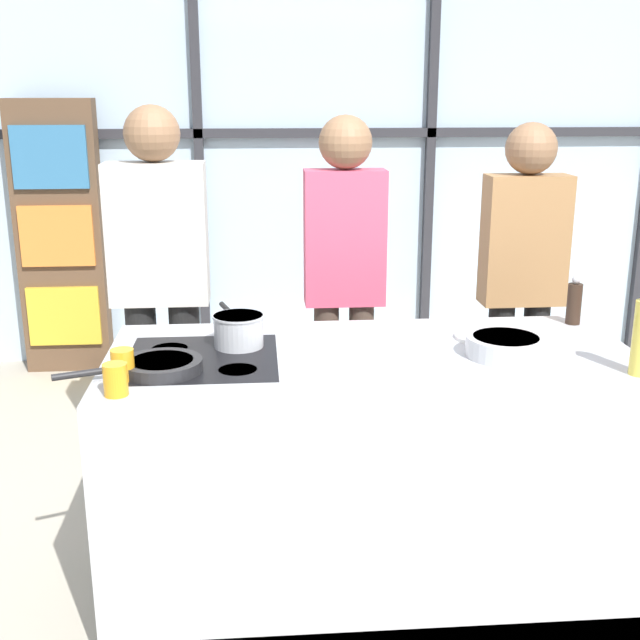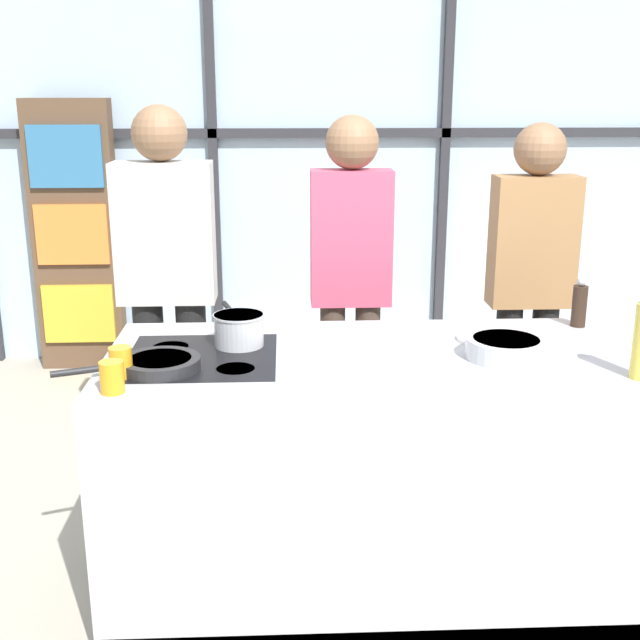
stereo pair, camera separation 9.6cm
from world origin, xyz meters
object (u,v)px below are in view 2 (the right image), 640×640
spectator_center_left (351,271)px  spectator_center_right (531,276)px  saucepan (239,329)px  frying_pan (158,363)px  juice_glass_near (112,377)px  pepper_grinder (579,304)px  mixing_bowl (506,347)px  spectator_far_left (167,274)px  white_plate (487,338)px  juice_glass_far (121,362)px

spectator_center_left → spectator_center_right: 0.84m
spectator_center_left → saucepan: spectator_center_left is taller
frying_pan → juice_glass_near: bearing=-118.1°
spectator_center_right → pepper_grinder: bearing=90.3°
pepper_grinder → spectator_center_left: bearing=143.6°
mixing_bowl → frying_pan: bearing=-176.5°
pepper_grinder → saucepan: bearing=-171.9°
spectator_center_left → mixing_bowl: spectator_center_left is taller
frying_pan → mixing_bowl: size_ratio=1.67×
spectator_far_left → white_plate: size_ratio=7.73×
saucepan → mixing_bowl: (0.93, -0.18, -0.03)m
white_plate → pepper_grinder: (0.40, 0.17, 0.08)m
saucepan → mixing_bowl: saucepan is taller
spectator_center_left → pepper_grinder: 1.05m
saucepan → spectator_center_right: bearing=31.6°
spectator_center_left → juice_glass_near: spectator_center_left is taller
spectator_far_left → juice_glass_near: size_ratio=17.51×
frying_pan → saucepan: size_ratio=1.39×
spectator_far_left → spectator_center_right: size_ratio=1.05×
white_plate → pepper_grinder: size_ratio=1.15×
mixing_bowl → pepper_grinder: pepper_grinder is taller
frying_pan → mixing_bowl: mixing_bowl is taller
spectator_center_left → pepper_grinder: bearing=143.6°
spectator_center_right → saucepan: bearing=31.6°
mixing_bowl → juice_glass_far: size_ratio=2.79×
pepper_grinder → white_plate: bearing=-157.5°
white_plate → juice_glass_far: size_ratio=2.27×
frying_pan → spectator_center_left: bearing=55.6°
spectator_far_left → juice_glass_near: (0.01, -1.27, -0.04)m
spectator_far_left → white_plate: 1.52m
spectator_far_left → spectator_center_left: bearing=180.0°
pepper_grinder → juice_glass_near: pepper_grinder is taller
spectator_center_left → juice_glass_far: (-0.84, -1.13, -0.04)m
spectator_center_right → juice_glass_near: bearing=37.0°
spectator_center_right → mixing_bowl: bearing=68.9°
spectator_center_right → saucepan: spectator_center_right is taller
mixing_bowl → pepper_grinder: bearing=43.6°
mixing_bowl → juice_glass_near: (-1.30, -0.27, 0.01)m
spectator_far_left → pepper_grinder: size_ratio=8.92×
spectator_far_left → pepper_grinder: (1.69, -0.62, 0.00)m
juice_glass_near → spectator_center_left: bearing=56.6°
saucepan → frying_pan: bearing=-135.1°
frying_pan → white_plate: size_ratio=2.05×
spectator_center_left → juice_glass_near: (-0.84, -1.27, -0.04)m
white_plate → juice_glass_near: (-1.28, -0.48, 0.04)m
juice_glass_near → juice_glass_far: bearing=90.0°
frying_pan → white_plate: frying_pan is taller
spectator_far_left → pepper_grinder: bearing=159.7°
spectator_center_left → mixing_bowl: size_ratio=6.12×
spectator_center_left → spectator_center_right: size_ratio=1.02×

